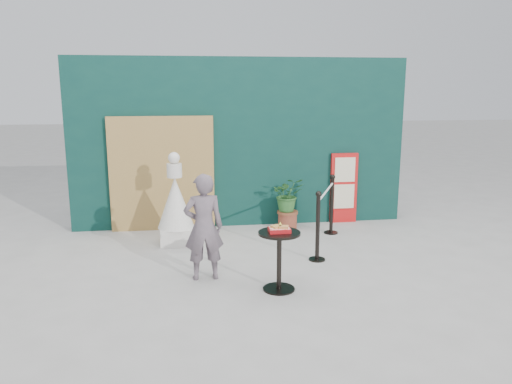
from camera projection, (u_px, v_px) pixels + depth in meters
name	position (u px, v px, depth m)	size (l,w,h in m)	color
ground	(270.00, 290.00, 6.24)	(60.00, 60.00, 0.00)	#ADAAA5
back_wall	(240.00, 143.00, 8.98)	(6.00, 0.30, 3.00)	#0A302B
bamboo_fence	(162.00, 174.00, 8.68)	(1.80, 0.08, 2.00)	tan
woman	(204.00, 227.00, 6.46)	(0.51, 0.34, 1.41)	slate
menu_board	(344.00, 188.00, 9.23)	(0.50, 0.07, 1.30)	red
statue	(176.00, 207.00, 7.96)	(0.58, 0.58, 1.49)	silver
cafe_table	(279.00, 252.00, 6.14)	(0.52, 0.52, 0.75)	black
food_basket	(280.00, 229.00, 6.08)	(0.26, 0.19, 0.11)	red
planter	(288.00, 199.00, 8.82)	(0.55, 0.47, 0.93)	brown
stanchion_barrier	(325.00, 216.00, 7.88)	(0.84, 1.54, 1.03)	black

